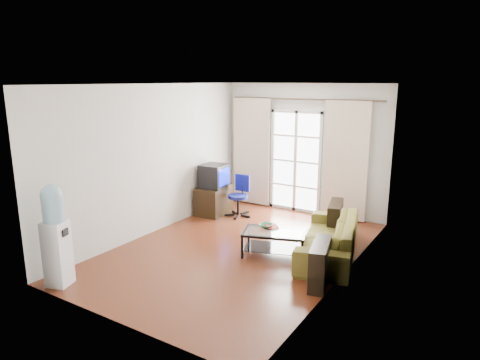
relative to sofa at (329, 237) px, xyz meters
name	(u,v)px	position (x,y,z in m)	size (l,w,h in m)	color
floor	(238,250)	(-1.36, -0.59, -0.30)	(5.20, 5.20, 0.00)	#632C17
ceiling	(238,84)	(-1.36, -0.59, 2.40)	(5.20, 5.20, 0.00)	white
wall_back	(304,149)	(-1.36, 2.01, 1.05)	(3.60, 0.02, 2.70)	silver
wall_front	(111,212)	(-1.36, -3.19, 1.05)	(3.60, 0.02, 2.70)	silver
wall_left	(154,160)	(-3.16, -0.59, 1.05)	(0.02, 5.20, 2.70)	silver
wall_right	(348,185)	(0.44, -0.59, 1.05)	(0.02, 5.20, 2.70)	silver
french_door	(296,161)	(-1.51, 1.96, 0.77)	(1.16, 0.06, 2.15)	white
curtain_rod	(303,99)	(-1.36, 1.91, 2.08)	(0.04, 0.04, 3.30)	#4C3F2D
curtain_left	(252,152)	(-2.56, 1.89, 0.90)	(0.90, 0.07, 2.35)	beige
curtain_right	(345,161)	(-0.41, 1.89, 0.90)	(0.90, 0.07, 2.35)	beige
radiator	(336,202)	(-0.56, 1.91, 0.03)	(0.64, 0.12, 0.64)	gray
sofa	(329,237)	(0.00, 0.00, 0.00)	(1.28, 2.19, 0.60)	brown
coffee_table	(274,240)	(-0.74, -0.46, -0.04)	(1.12, 0.86, 0.40)	silver
bowl	(266,226)	(-0.95, -0.36, 0.13)	(0.24, 0.24, 0.05)	#328B4D
book	(267,227)	(-0.92, -0.38, 0.11)	(0.30, 0.30, 0.02)	#B21531
remote	(269,229)	(-0.85, -0.44, 0.11)	(0.16, 0.04, 0.02)	black
tv_stand	(214,200)	(-2.86, 0.84, -0.01)	(0.53, 0.79, 0.58)	black
crt_tv	(213,176)	(-2.86, 0.83, 0.52)	(0.56, 0.56, 0.48)	black
task_chair	(239,204)	(-2.32, 0.98, -0.05)	(0.59, 0.59, 0.85)	black
water_cooler	(55,233)	(-2.78, -2.94, 0.45)	(0.37, 0.37, 1.43)	silver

